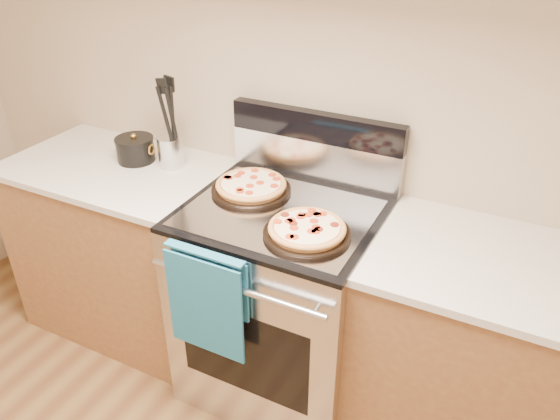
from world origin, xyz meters
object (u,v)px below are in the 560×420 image
at_px(pepperoni_pizza_front, 307,230).
at_px(pepperoni_pizza_back, 251,187).
at_px(range_body, 282,303).
at_px(utensil_crock, 171,152).
at_px(saucepan, 135,150).

bearing_deg(pepperoni_pizza_front, pepperoni_pizza_back, 149.76).
relative_size(range_body, utensil_crock, 6.27).
bearing_deg(range_body, utensil_crock, 167.13).
bearing_deg(pepperoni_pizza_back, utensil_crock, 170.62).
xyz_separation_m(range_body, pepperoni_pizza_front, (0.16, -0.13, 0.50)).
distance_m(range_body, pepperoni_pizza_front, 0.54).
xyz_separation_m(pepperoni_pizza_back, saucepan, (-0.64, 0.05, 0.01)).
height_order(pepperoni_pizza_back, pepperoni_pizza_front, pepperoni_pizza_back).
height_order(range_body, utensil_crock, utensil_crock).
distance_m(pepperoni_pizza_back, pepperoni_pizza_front, 0.40).
bearing_deg(range_body, saucepan, 171.87).
bearing_deg(saucepan, pepperoni_pizza_back, -4.22).
height_order(pepperoni_pizza_front, utensil_crock, utensil_crock).
relative_size(range_body, saucepan, 5.26).
height_order(pepperoni_pizza_back, utensil_crock, utensil_crock).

